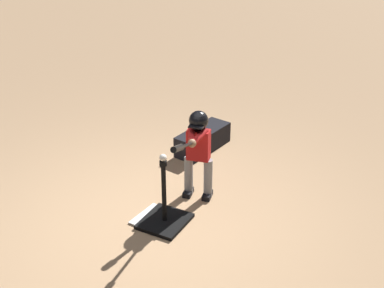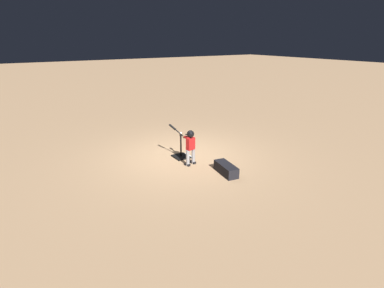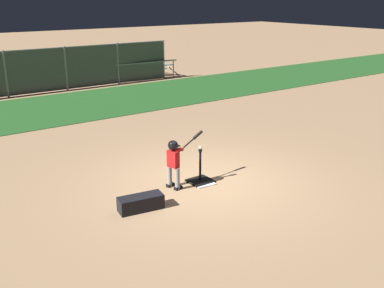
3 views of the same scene
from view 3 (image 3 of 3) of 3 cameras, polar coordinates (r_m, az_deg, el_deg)
The scene contains 10 objects.
ground_plane at distance 9.70m, azimuth 1.83°, elevation -4.86°, with size 90.00×90.00×0.00m, color tan.
grass_outfield_strip at distance 16.81m, azimuth -15.81°, elevation 4.55°, with size 56.00×4.70×0.02m, color #286026.
backstop_fence at distance 19.37m, azimuth -19.12°, elevation 8.87°, with size 12.17×0.08×1.83m.
home_plate at distance 9.63m, azimuth 1.35°, elevation -4.95°, with size 0.44×0.44×0.02m, color white.
batting_tee at distance 9.68m, azimuth 1.04°, elevation -4.34°, with size 0.50×0.45×0.74m.
batter_child at distance 9.19m, azimuth -2.22°, elevation -1.76°, with size 1.00×0.40×1.06m.
baseball at distance 9.43m, azimuth 1.06°, elevation -0.46°, with size 0.07×0.07×0.07m, color white.
bleachers_far_left at distance 20.78m, azimuth -20.07°, elevation 8.03°, with size 3.45×2.09×1.01m.
bleachers_far_right at distance 22.18m, azimuth -6.76°, elevation 9.45°, with size 3.26×2.10×0.89m.
equipment_bag at distance 8.50m, azimuth -6.52°, elevation -7.44°, with size 0.84×0.32×0.28m, color black.
Camera 3 is at (-5.43, -7.07, 3.82)m, focal length 42.00 mm.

